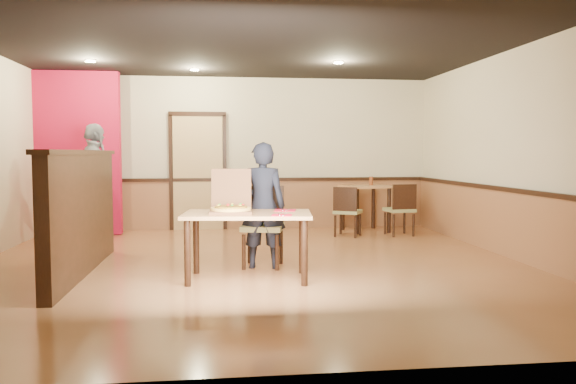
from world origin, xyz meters
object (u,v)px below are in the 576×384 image
at_px(diner_chair, 264,222).
at_px(side_table, 366,195).
at_px(main_table, 248,222).
at_px(side_chair_right, 401,207).
at_px(diner, 263,206).
at_px(pizza_box, 231,207).
at_px(condiment, 371,181).
at_px(passerby, 95,183).
at_px(side_chair_left, 347,209).

relative_size(diner_chair, side_table, 1.09).
relative_size(main_table, side_chair_right, 1.66).
xyz_separation_m(diner_chair, side_chair_right, (2.52, 2.24, -0.06)).
relative_size(diner, pizza_box, 2.78).
distance_m(main_table, pizza_box, 0.25).
xyz_separation_m(main_table, condiment, (2.39, 3.59, 0.27)).
bearing_deg(pizza_box, passerby, 127.79).
bearing_deg(condiment, side_chair_right, -58.61).
bearing_deg(diner_chair, side_chair_right, 54.62).
xyz_separation_m(main_table, passerby, (-2.26, 2.95, 0.30)).
xyz_separation_m(main_table, pizza_box, (-0.18, 0.02, 0.17)).
distance_m(side_chair_right, pizza_box, 4.19).
distance_m(side_chair_right, side_table, 0.78).
relative_size(main_table, passerby, 0.79).
distance_m(side_chair_right, passerby, 5.04).
bearing_deg(side_chair_left, pizza_box, 83.80).
bearing_deg(diner, side_table, -114.92).
xyz_separation_m(main_table, side_chair_right, (2.75, 2.99, -0.16)).
xyz_separation_m(passerby, pizza_box, (2.08, -2.93, -0.13)).
xyz_separation_m(side_chair_right, condiment, (-0.36, 0.60, 0.43)).
distance_m(side_table, condiment, 0.28).
relative_size(diner_chair, side_chair_left, 1.18).
height_order(side_chair_right, condiment, condiment).
distance_m(main_table, side_chair_right, 4.07).
bearing_deg(main_table, condiment, 62.21).
bearing_deg(pizza_box, side_table, 57.81).
bearing_deg(condiment, diner_chair, -127.20).
xyz_separation_m(diner_chair, diner, (-0.02, -0.15, 0.23)).
height_order(main_table, diner, diner).
xyz_separation_m(side_chair_left, passerby, (-4.08, -0.06, 0.48)).
bearing_deg(diner_chair, side_chair_left, 67.87).
bearing_deg(pizza_box, main_table, -3.27).
height_order(main_table, side_chair_left, side_chair_left).
height_order(diner_chair, pizza_box, pizza_box).
bearing_deg(passerby, main_table, -162.68).
distance_m(side_table, pizza_box, 4.37).
xyz_separation_m(passerby, condiment, (4.65, 0.64, -0.03)).
height_order(diner_chair, side_table, diner_chair).
bearing_deg(diner, side_chair_left, -113.95).
height_order(side_chair_right, passerby, passerby).
bearing_deg(side_chair_left, condiment, -106.76).
relative_size(side_chair_left, side_chair_right, 0.95).
distance_m(main_table, side_table, 4.28).
relative_size(diner_chair, condiment, 6.43).
relative_size(side_chair_left, pizza_box, 1.53).
bearing_deg(side_table, passerby, -171.74).
relative_size(side_chair_left, side_table, 0.93).
relative_size(main_table, side_chair_left, 1.74).
bearing_deg(diner, main_table, 80.32).
height_order(main_table, diner_chair, diner_chair).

